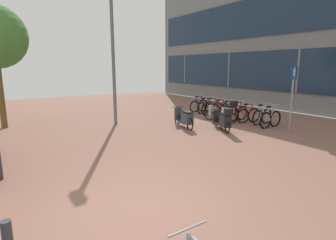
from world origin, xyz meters
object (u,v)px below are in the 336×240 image
object	(u,v)px
bicycle_rack_01	(262,117)
bicycle_rack_05	(220,110)
bicycle_rack_03	(238,113)
bicycle_rack_02	(248,115)
parking_sign	(292,92)
scooter_mid	(224,120)
bicycle_rack_07	(205,107)
scooter_near	(185,118)
bicycle_rack_08	(199,106)
bicycle_rack_06	(212,108)
lamp_post	(113,51)
bicycle_rack_04	(228,112)
bicycle_rack_00	(270,119)
scooter_far	(225,112)

from	to	relation	value
bicycle_rack_01	bicycle_rack_05	bearing A→B (deg)	95.15
bicycle_rack_01	bicycle_rack_03	xyz separation A→B (m)	(-0.22, 1.21, -0.01)
bicycle_rack_02	parking_sign	bearing A→B (deg)	-94.53
bicycle_rack_01	scooter_mid	world-z (taller)	scooter_mid
bicycle_rack_07	scooter_near	world-z (taller)	bicycle_rack_07
bicycle_rack_08	bicycle_rack_06	bearing A→B (deg)	-94.93
bicycle_rack_06	scooter_near	distance (m)	3.50
bicycle_rack_02	bicycle_rack_03	bearing A→B (deg)	93.34
bicycle_rack_08	parking_sign	xyz separation A→B (m)	(-0.24, -5.79, 1.24)
bicycle_rack_03	bicycle_rack_08	xyz separation A→B (m)	(0.10, 3.03, -0.01)
bicycle_rack_06	scooter_mid	size ratio (longest dim) A/B	0.81
bicycle_rack_01	lamp_post	bearing A→B (deg)	146.04
bicycle_rack_02	bicycle_rack_04	xyz separation A→B (m)	(-0.07, 1.21, 0.00)
bicycle_rack_00	bicycle_rack_03	xyz separation A→B (m)	(0.02, 1.82, -0.01)
bicycle_rack_04	scooter_near	distance (m)	3.07
bicycle_rack_06	scooter_far	distance (m)	1.94
bicycle_rack_03	scooter_far	bearing A→B (deg)	175.62
bicycle_rack_04	bicycle_rack_05	bearing A→B (deg)	86.28
bicycle_rack_03	scooter_far	xyz separation A→B (m)	(-0.82, 0.06, 0.12)
bicycle_rack_02	parking_sign	xyz separation A→B (m)	(-0.17, -2.16, 1.24)
parking_sign	scooter_near	bearing A→B (deg)	135.29
scooter_near	lamp_post	distance (m)	4.22
bicycle_rack_03	bicycle_rack_08	distance (m)	3.03
bicycle_rack_01	bicycle_rack_03	distance (m)	1.23
bicycle_rack_04	bicycle_rack_07	xyz separation A→B (m)	(0.11, 1.82, -0.01)
scooter_far	bicycle_rack_04	bearing A→B (deg)	34.67
scooter_near	scooter_far	xyz separation A→B (m)	(2.25, -0.08, 0.06)
bicycle_rack_00	bicycle_rack_05	distance (m)	3.03
bicycle_rack_03	bicycle_rack_06	world-z (taller)	bicycle_rack_06
lamp_post	parking_sign	bearing A→B (deg)	-45.74
bicycle_rack_02	lamp_post	size ratio (longest dim) A/B	0.23
bicycle_rack_07	scooter_near	bearing A→B (deg)	-144.08
bicycle_rack_00	bicycle_rack_08	xyz separation A→B (m)	(0.12, 4.85, -0.02)
bicycle_rack_07	lamp_post	world-z (taller)	lamp_post
bicycle_rack_03	lamp_post	world-z (taller)	lamp_post
scooter_near	scooter_far	distance (m)	2.26
bicycle_rack_00	bicycle_rack_07	distance (m)	4.24
bicycle_rack_03	scooter_near	distance (m)	3.08
bicycle_rack_01	bicycle_rack_03	size ratio (longest dim) A/B	1.03
scooter_far	parking_sign	xyz separation A→B (m)	(0.69, -2.83, 1.11)
bicycle_rack_07	parking_sign	size ratio (longest dim) A/B	0.51
bicycle_rack_02	scooter_mid	xyz separation A→B (m)	(-2.10, -0.51, 0.11)
scooter_far	bicycle_rack_00	bearing A→B (deg)	-66.88
bicycle_rack_03	parking_sign	bearing A→B (deg)	-92.81
bicycle_rack_06	bicycle_rack_00	bearing A→B (deg)	-90.29
bicycle_rack_06	lamp_post	size ratio (longest dim) A/B	0.24
bicycle_rack_03	scooter_mid	xyz separation A→B (m)	(-2.07, -1.12, 0.10)
bicycle_rack_04	parking_sign	bearing A→B (deg)	-91.69
bicycle_rack_06	parking_sign	bearing A→B (deg)	-91.70
bicycle_rack_02	bicycle_rack_08	distance (m)	3.64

